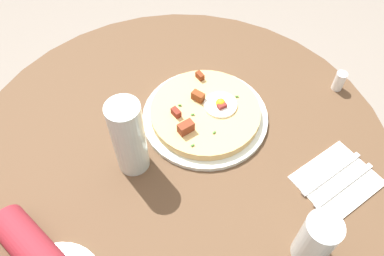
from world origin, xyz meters
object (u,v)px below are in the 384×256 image
(water_bottle, at_px, (129,138))
(salt_shaker, at_px, (339,81))
(dining_table, at_px, (180,183))
(knife, at_px, (332,174))
(water_glass, at_px, (316,240))
(fork, at_px, (344,185))
(pizza_plate, at_px, (205,116))
(breakfast_pizza, at_px, (205,112))

(water_bottle, distance_m, salt_shaker, 0.58)
(dining_table, xyz_separation_m, knife, (0.32, -0.15, 0.18))
(dining_table, distance_m, salt_shaker, 0.50)
(dining_table, height_order, water_bottle, water_bottle)
(dining_table, xyz_separation_m, water_glass, (0.19, -0.30, 0.24))
(fork, distance_m, water_glass, 0.19)
(dining_table, relative_size, water_glass, 7.77)
(fork, xyz_separation_m, salt_shaker, (0.12, 0.27, 0.02))
(dining_table, relative_size, fork, 5.71)
(fork, distance_m, salt_shaker, 0.30)
(pizza_plate, height_order, water_bottle, water_bottle)
(water_glass, height_order, salt_shaker, water_glass)
(fork, height_order, knife, same)
(fork, bearing_deg, salt_shaker, 44.84)
(breakfast_pizza, relative_size, water_bottle, 1.36)
(pizza_plate, relative_size, water_bottle, 1.56)
(water_glass, distance_m, salt_shaker, 0.47)
(water_glass, bearing_deg, fork, 40.12)
(breakfast_pizza, distance_m, fork, 0.36)
(knife, xyz_separation_m, water_glass, (-0.12, -0.15, 0.06))
(knife, height_order, water_bottle, water_bottle)
(dining_table, relative_size, breakfast_pizza, 3.78)
(breakfast_pizza, bearing_deg, salt_shaker, 1.81)
(breakfast_pizza, xyz_separation_m, water_glass, (0.11, -0.38, 0.04))
(breakfast_pizza, distance_m, water_glass, 0.40)
(dining_table, relative_size, salt_shaker, 18.91)
(pizza_plate, xyz_separation_m, salt_shaker, (0.37, 0.01, 0.02))
(pizza_plate, bearing_deg, dining_table, -139.28)
(knife, height_order, salt_shaker, salt_shaker)
(dining_table, xyz_separation_m, water_bottle, (-0.11, -0.01, 0.27))
(dining_table, height_order, water_glass, water_glass)
(pizza_plate, bearing_deg, knife, -44.59)
(pizza_plate, distance_m, salt_shaker, 0.37)
(fork, distance_m, knife, 0.04)
(breakfast_pizza, relative_size, water_glass, 2.05)
(salt_shaker, bearing_deg, fork, -114.09)
(breakfast_pizza, xyz_separation_m, fork, (0.25, -0.26, -0.02))
(breakfast_pizza, relative_size, knife, 1.51)
(water_bottle, bearing_deg, salt_shaker, 10.01)
(pizza_plate, height_order, breakfast_pizza, breakfast_pizza)
(fork, bearing_deg, dining_table, 129.42)
(knife, bearing_deg, breakfast_pizza, 114.30)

